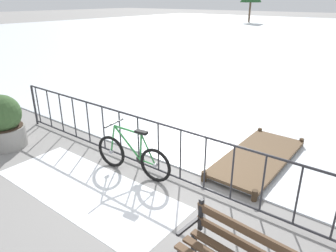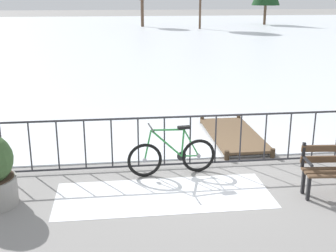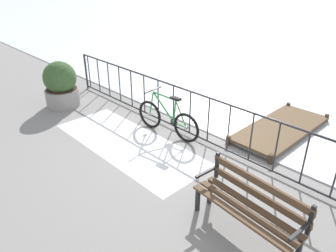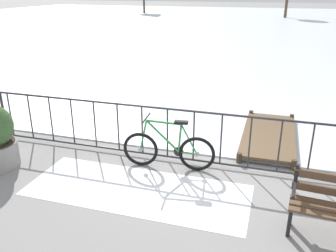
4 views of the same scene
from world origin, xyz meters
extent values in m
plane|color=gray|center=(0.00, 0.00, 0.00)|extent=(160.00, 160.00, 0.00)
cube|color=silver|center=(0.00, 28.40, 0.01)|extent=(80.00, 56.00, 0.03)
cube|color=white|center=(-0.92, -1.20, 0.00)|extent=(3.69, 1.42, 0.01)
cylinder|color=#2D2D33|center=(0.00, 0.00, 1.05)|extent=(9.00, 0.04, 0.04)
cylinder|color=#2D2D33|center=(0.00, 0.00, 0.08)|extent=(9.00, 0.04, 0.04)
cylinder|color=#2D2D33|center=(-4.50, 0.00, 0.53)|extent=(0.06, 0.06, 1.05)
cylinder|color=#2D2D33|center=(-4.32, 0.00, 0.57)|extent=(0.03, 0.03, 0.97)
cylinder|color=#2D2D33|center=(-3.81, 0.00, 0.57)|extent=(0.03, 0.03, 0.97)
cylinder|color=#2D2D33|center=(-3.30, 0.00, 0.57)|extent=(0.03, 0.03, 0.97)
cylinder|color=#2D2D33|center=(-2.80, 0.00, 0.57)|extent=(0.03, 0.03, 0.97)
cylinder|color=#2D2D33|center=(-2.29, 0.00, 0.57)|extent=(0.03, 0.03, 0.97)
cylinder|color=#2D2D33|center=(-1.78, 0.00, 0.57)|extent=(0.03, 0.03, 0.97)
cylinder|color=#2D2D33|center=(-1.27, 0.00, 0.57)|extent=(0.03, 0.03, 0.97)
cylinder|color=#2D2D33|center=(-0.76, 0.00, 0.57)|extent=(0.03, 0.03, 0.97)
cylinder|color=#2D2D33|center=(-0.25, 0.00, 0.57)|extent=(0.03, 0.03, 0.97)
cylinder|color=#2D2D33|center=(0.25, 0.00, 0.57)|extent=(0.03, 0.03, 0.97)
cylinder|color=#2D2D33|center=(0.76, 0.00, 0.57)|extent=(0.03, 0.03, 0.97)
cylinder|color=#2D2D33|center=(1.27, 0.00, 0.57)|extent=(0.03, 0.03, 0.97)
cylinder|color=#2D2D33|center=(1.78, 0.00, 0.57)|extent=(0.03, 0.03, 0.97)
torus|color=black|center=(-0.13, -0.24, 0.33)|extent=(0.66, 0.13, 0.66)
cylinder|color=gray|center=(-0.13, -0.24, 0.33)|extent=(0.09, 0.07, 0.08)
torus|color=black|center=(-1.18, -0.35, 0.33)|extent=(0.66, 0.13, 0.66)
cylinder|color=gray|center=(-1.18, -0.35, 0.33)|extent=(0.09, 0.07, 0.08)
cylinder|color=#2D843D|center=(-0.44, -0.28, 0.62)|extent=(0.08, 0.04, 0.53)
cylinder|color=#2D843D|center=(-0.76, -0.31, 0.63)|extent=(0.61, 0.10, 0.59)
cylinder|color=#2D843D|center=(-0.74, -0.31, 0.90)|extent=(0.63, 0.10, 0.07)
cylinder|color=#2D843D|center=(-0.30, -0.26, 0.34)|extent=(0.34, 0.06, 0.05)
cylinder|color=#2D843D|center=(-0.28, -0.26, 0.61)|extent=(0.32, 0.06, 0.56)
cylinder|color=#2D843D|center=(-1.11, -0.35, 0.62)|extent=(0.16, 0.05, 0.59)
cube|color=black|center=(-0.42, -0.27, 0.92)|extent=(0.25, 0.12, 0.05)
cylinder|color=black|center=(-1.05, -0.34, 0.96)|extent=(0.08, 0.52, 0.03)
cylinder|color=black|center=(-0.47, -0.28, 0.35)|extent=(0.18, 0.04, 0.18)
cube|color=black|center=(1.46, -1.68, 0.22)|extent=(0.05, 0.06, 0.44)
cube|color=black|center=(1.48, -1.41, 0.22)|extent=(0.05, 0.06, 0.44)
cube|color=black|center=(1.49, -1.30, 0.67)|extent=(0.05, 0.05, 0.45)
cube|color=black|center=(1.47, -1.55, 0.64)|extent=(0.07, 0.40, 0.04)
cube|color=brown|center=(1.07, 1.60, 0.12)|extent=(1.10, 2.60, 0.06)
cylinder|color=#433323|center=(0.58, 0.30, 0.10)|extent=(0.10, 0.10, 0.20)
cylinder|color=#433323|center=(1.57, 0.30, 0.10)|extent=(0.10, 0.10, 0.20)
cylinder|color=#433323|center=(0.58, 2.90, 0.10)|extent=(0.10, 0.10, 0.20)
cylinder|color=#433323|center=(1.57, 2.90, 0.10)|extent=(0.10, 0.10, 0.20)
cylinder|color=brown|center=(1.37, 36.71, 1.54)|extent=(0.30, 0.30, 3.09)
camera|label=1|loc=(3.10, -4.04, 3.15)|focal=33.40mm
camera|label=2|loc=(-1.70, -8.04, 3.35)|focal=47.07mm
camera|label=3|loc=(3.90, -4.65, 3.39)|focal=34.00mm
camera|label=4|loc=(1.07, -5.91, 3.13)|focal=37.98mm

